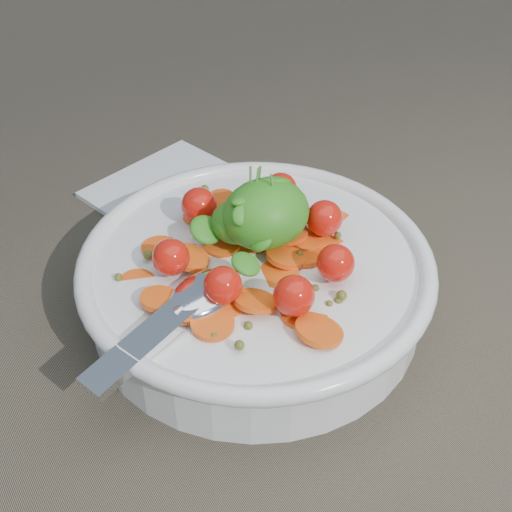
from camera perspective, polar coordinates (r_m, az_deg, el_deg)
ground at (r=0.56m, az=0.85°, el=-5.87°), size 6.00×6.00×0.00m
bowl at (r=0.55m, az=-0.02°, el=-1.88°), size 0.32×0.30×0.13m
napkin at (r=0.72m, az=-7.56°, el=5.91°), size 0.19×0.17×0.01m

